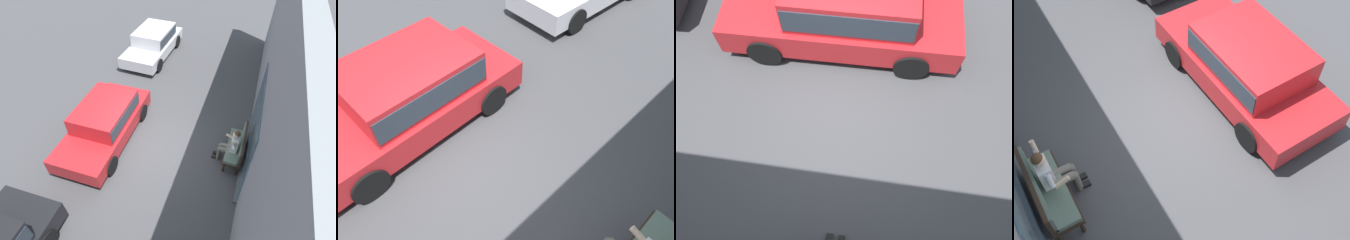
{
  "view_description": "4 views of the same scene",
  "coord_description": "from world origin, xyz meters",
  "views": [
    {
      "loc": [
        5.46,
        2.6,
        6.96
      ],
      "look_at": [
        -0.38,
        0.55,
        1.05
      ],
      "focal_mm": 28.0,
      "sensor_mm": 36.0,
      "label": 1
    },
    {
      "loc": [
        1.68,
        2.6,
        4.72
      ],
      "look_at": [
        -0.51,
        0.31,
        1.12
      ],
      "focal_mm": 35.0,
      "sensor_mm": 36.0,
      "label": 2
    },
    {
      "loc": [
        -0.49,
        2.6,
        5.11
      ],
      "look_at": [
        -0.23,
        0.85,
        1.23
      ],
      "focal_mm": 35.0,
      "sensor_mm": 36.0,
      "label": 3
    },
    {
      "loc": [
        -4.4,
        2.6,
        6.83
      ],
      "look_at": [
        -0.66,
        0.37,
        1.01
      ],
      "focal_mm": 45.0,
      "sensor_mm": 36.0,
      "label": 4
    }
  ],
  "objects": [
    {
      "name": "building_facade",
      "position": [
        -0.0,
        3.4,
        2.69
      ],
      "size": [
        18.0,
        0.51,
        5.41
      ],
      "color": "gray",
      "rests_on": "ground_plane"
    },
    {
      "name": "ground_plane",
      "position": [
        0.0,
        0.0,
        0.0
      ],
      "size": [
        60.0,
        60.0,
        0.0
      ],
      "primitive_type": "plane",
      "color": "#424244"
    },
    {
      "name": "parked_car_mid",
      "position": [
        0.06,
        -1.58,
        0.76
      ],
      "size": [
        4.23,
        1.96,
        1.4
      ],
      "color": "red",
      "rests_on": "ground_plane"
    },
    {
      "name": "bench",
      "position": [
        -0.47,
        2.9,
        0.57
      ],
      "size": [
        1.57,
        0.55,
        1.0
      ],
      "color": "#332319",
      "rests_on": "ground_plane"
    },
    {
      "name": "person_on_phone",
      "position": [
        -0.3,
        2.67,
        0.71
      ],
      "size": [
        0.73,
        0.74,
        1.34
      ],
      "color": "#6B665B",
      "rests_on": "ground_plane"
    },
    {
      "name": "parked_car_near",
      "position": [
        -5.85,
        -2.14,
        0.75
      ],
      "size": [
        4.16,
        1.93,
        1.37
      ],
      "color": "silver",
      "rests_on": "ground_plane"
    }
  ]
}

